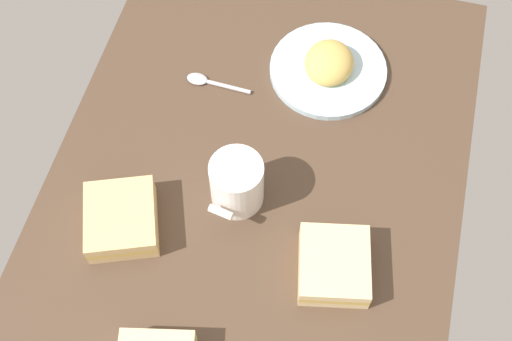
{
  "coord_description": "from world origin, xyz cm",
  "views": [
    {
      "loc": [
        -47.67,
        -12.06,
        95.11
      ],
      "look_at": [
        0.0,
        0.0,
        5.0
      ],
      "focal_mm": 47.32,
      "sensor_mm": 36.0,
      "label": 1
    }
  ],
  "objects_px": {
    "sandwich_side": "(334,265)",
    "coffee_mug_black": "(237,183)",
    "spoon": "(208,82)",
    "plate_of_food": "(329,67)",
    "sandwich_main": "(121,219)"
  },
  "relations": [
    {
      "from": "plate_of_food",
      "to": "sandwich_main",
      "type": "bearing_deg",
      "value": 145.82
    },
    {
      "from": "sandwich_side",
      "to": "spoon",
      "type": "height_order",
      "value": "sandwich_side"
    },
    {
      "from": "sandwich_main",
      "to": "sandwich_side",
      "type": "height_order",
      "value": "same"
    },
    {
      "from": "sandwich_main",
      "to": "spoon",
      "type": "distance_m",
      "value": 0.29
    },
    {
      "from": "sandwich_side",
      "to": "spoon",
      "type": "xyz_separation_m",
      "value": [
        0.28,
        0.27,
        -0.02
      ]
    },
    {
      "from": "coffee_mug_black",
      "to": "sandwich_main",
      "type": "xyz_separation_m",
      "value": [
        -0.09,
        0.15,
        -0.03
      ]
    },
    {
      "from": "sandwich_side",
      "to": "coffee_mug_black",
      "type": "bearing_deg",
      "value": 63.62
    },
    {
      "from": "plate_of_food",
      "to": "spoon",
      "type": "distance_m",
      "value": 0.2
    },
    {
      "from": "spoon",
      "to": "plate_of_food",
      "type": "bearing_deg",
      "value": -69.29
    },
    {
      "from": "coffee_mug_black",
      "to": "spoon",
      "type": "bearing_deg",
      "value": 27.74
    },
    {
      "from": "spoon",
      "to": "sandwich_main",
      "type": "bearing_deg",
      "value": 169.88
    },
    {
      "from": "plate_of_food",
      "to": "sandwich_main",
      "type": "height_order",
      "value": "plate_of_food"
    },
    {
      "from": "coffee_mug_black",
      "to": "spoon",
      "type": "height_order",
      "value": "coffee_mug_black"
    },
    {
      "from": "coffee_mug_black",
      "to": "sandwich_side",
      "type": "distance_m",
      "value": 0.19
    },
    {
      "from": "coffee_mug_black",
      "to": "sandwich_side",
      "type": "xyz_separation_m",
      "value": [
        -0.08,
        -0.17,
        -0.03
      ]
    }
  ]
}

